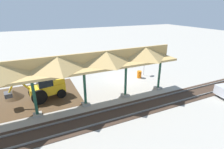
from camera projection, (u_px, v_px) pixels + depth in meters
The scene contains 8 objects.
ground_plane at pixel (124, 78), 22.40m from camera, with size 120.00×120.00×0.00m, color #9E998E.
dirt_work_zone at pixel (32, 98), 17.42m from camera, with size 9.13×7.00×0.01m, color #4C3823.
platform_canopy at pixel (29, 68), 13.03m from camera, with size 26.09×3.20×4.90m.
rail_tracks at pixel (159, 102), 16.55m from camera, with size 60.00×2.58×0.15m.
stop_sign at pixel (144, 65), 22.78m from camera, with size 0.67×0.41×2.07m.
backhoe at pixel (46, 87), 16.86m from camera, with size 5.32×2.16×2.82m.
dirt_mound at pixel (14, 98), 17.45m from camera, with size 3.74×3.74×1.66m, color #4C3823.
traffic_barrel at pixel (139, 74), 22.29m from camera, with size 0.56×0.56×0.90m, color orange.
Camera 1 is at (10.18, 18.18, 8.40)m, focal length 28.00 mm.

